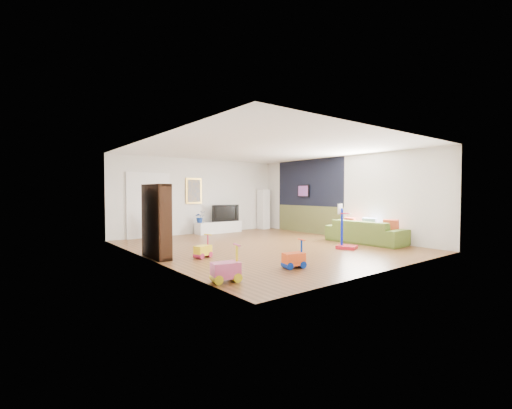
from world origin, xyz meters
TOP-DOWN VIEW (x-y plane):
  - floor at (0.00, 0.00)m, footprint 6.50×7.50m
  - ceiling at (0.00, 0.00)m, footprint 6.50×7.50m
  - wall_back at (0.00, 3.75)m, footprint 6.50×0.00m
  - wall_front at (0.00, -3.75)m, footprint 6.50×0.00m
  - wall_left at (-3.25, 0.00)m, footprint 0.00×7.50m
  - wall_right at (3.25, 0.00)m, footprint 0.00×7.50m
  - navy_accent at (3.23, 1.40)m, footprint 0.01×3.20m
  - olive_wainscot at (3.23, 1.40)m, footprint 0.01×3.20m
  - doorway at (-1.90, 3.71)m, footprint 1.45×0.06m
  - painting_back at (-0.25, 3.71)m, footprint 0.62×0.06m
  - artwork_right at (3.17, 1.60)m, footprint 0.04×0.56m
  - media_console at (0.61, 3.43)m, footprint 1.81×0.52m
  - tall_cabinet at (2.81, 3.51)m, footprint 0.39×0.39m
  - bookshelf at (-3.03, 0.23)m, footprint 0.34×1.16m
  - sofa at (2.71, -1.39)m, footprint 0.98×2.33m
  - basketball_hoop at (1.42, -1.70)m, footprint 0.57×0.62m
  - ride_on_yellow at (-2.19, -0.43)m, footprint 0.45×0.35m
  - ride_on_orange at (-1.30, -2.49)m, footprint 0.47×0.35m
  - ride_on_pink at (-2.94, -2.55)m, footprint 0.52×0.38m
  - child at (-2.01, 3.32)m, footprint 0.37×0.29m
  - tv at (0.86, 3.43)m, footprint 1.08×0.29m
  - vase_plant at (-0.15, 3.45)m, footprint 0.39×0.35m
  - pillow_left at (2.92, -2.08)m, footprint 0.21×0.42m
  - pillow_center at (2.94, -1.39)m, footprint 0.15×0.42m
  - pillow_right at (2.90, -0.71)m, footprint 0.11×0.36m

SIDE VIEW (x-z plane):
  - floor at x=0.00m, z-range 0.00..0.00m
  - media_console at x=0.61m, z-range 0.00..0.42m
  - ride_on_yellow at x=-2.19m, z-range 0.00..0.52m
  - ride_on_orange at x=-1.30m, z-range 0.00..0.57m
  - ride_on_pink at x=-2.94m, z-range 0.00..0.62m
  - sofa at x=2.71m, z-range 0.00..0.67m
  - child at x=-2.01m, z-range 0.00..0.90m
  - olive_wainscot at x=3.23m, z-range 0.00..1.00m
  - pillow_left at x=2.92m, z-range 0.33..0.73m
  - pillow_center at x=2.94m, z-range 0.32..0.74m
  - pillow_right at x=2.90m, z-range 0.35..0.71m
  - basketball_hoop at x=1.42m, z-range 0.00..1.20m
  - vase_plant at x=-0.15m, z-range 0.42..0.83m
  - tv at x=0.86m, z-range 0.42..1.04m
  - tall_cabinet at x=2.81m, z-range 0.00..1.61m
  - bookshelf at x=-3.03m, z-range 0.00..1.69m
  - doorway at x=-1.90m, z-range 0.00..2.10m
  - wall_back at x=0.00m, z-range 0.00..2.70m
  - wall_front at x=0.00m, z-range 0.00..2.70m
  - wall_left at x=-3.25m, z-range 0.00..2.70m
  - wall_right at x=3.25m, z-range 0.00..2.70m
  - artwork_right at x=3.17m, z-range 1.32..1.78m
  - painting_back at x=-0.25m, z-range 1.09..2.01m
  - navy_accent at x=3.23m, z-range 1.00..2.70m
  - ceiling at x=0.00m, z-range 2.70..2.70m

